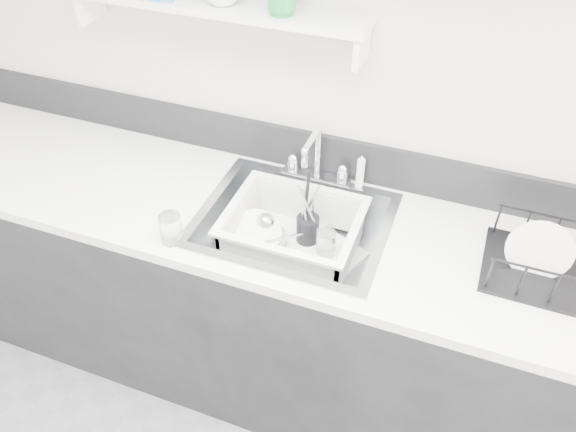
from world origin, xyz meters
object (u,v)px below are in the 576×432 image
at_px(sink, 293,240).
at_px(dish_rack, 555,259).
at_px(wash_tub, 293,233).
at_px(counter_run, 292,308).

relative_size(sink, dish_rack, 1.64).
height_order(sink, wash_tub, wash_tub).
xyz_separation_m(counter_run, sink, (0.00, 0.00, 0.37)).
xyz_separation_m(counter_run, dish_rack, (0.81, 0.04, 0.53)).
bearing_deg(sink, wash_tub, 110.40).
height_order(counter_run, sink, sink).
bearing_deg(dish_rack, sink, -176.85).
height_order(sink, dish_rack, dish_rack).
bearing_deg(wash_tub, counter_run, -69.60).
bearing_deg(counter_run, sink, 0.00).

